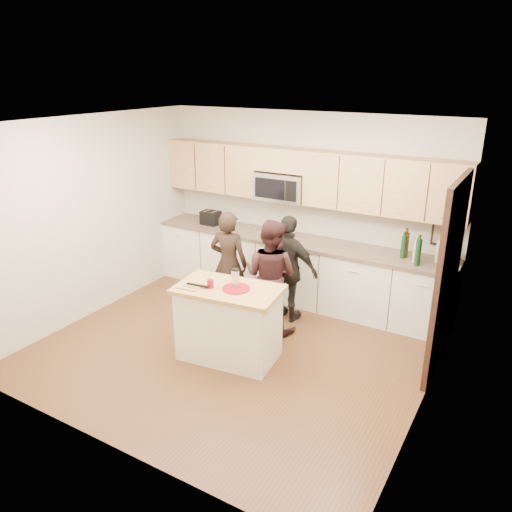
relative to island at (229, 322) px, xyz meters
The scene contains 21 objects.
floor 0.49m from the island, 107.04° to the left, with size 4.50×4.50×0.00m, color brown.
room_shell 1.29m from the island, 107.04° to the left, with size 4.52×4.02×2.71m.
back_cabinetry 1.87m from the island, 91.65° to the left, with size 4.50×0.66×0.94m.
upper_cabinetry 2.44m from the island, 90.58° to the left, with size 4.50×0.33×0.75m.
microwave 2.34m from the island, 100.44° to the left, with size 0.76×0.41×0.40m.
doorway 2.53m from the island, 26.29° to the left, with size 0.06×1.25×2.20m.
framed_picture 2.99m from the island, 48.71° to the left, with size 0.30×0.03×0.38m.
dish_towel 1.98m from the island, 120.91° to the left, with size 0.34×0.60×0.48m.
island is the anchor object (origin of this frame).
red_plate 0.46m from the island, ahead, with size 0.31×0.31×0.02m, color maroon.
box_grater 0.58m from the island, 16.41° to the left, with size 0.08×0.06×0.22m.
drink_glass 0.53m from the island, 149.65° to the right, with size 0.07×0.07×0.10m, color maroon.
cutting_board 0.63m from the island, 149.67° to the right, with size 0.26×0.17×0.02m, color tan.
tongs 0.59m from the island, 152.07° to the right, with size 0.27×0.03×0.02m, color black.
knife 0.63m from the island, 145.70° to the right, with size 0.18×0.02×0.01m, color silver.
toaster 2.48m from the island, 129.86° to the left, with size 0.29×0.21×0.21m.
bottle_cluster 2.59m from the island, 47.47° to the left, with size 0.53×0.33×0.40m.
orchid 2.89m from the island, 42.81° to the left, with size 0.29×0.23×0.53m, color #356528.
woman_left 1.20m from the island, 123.08° to the left, with size 0.54×0.35×1.48m, color black.
woman_center 0.92m from the island, 85.06° to the left, with size 0.73×0.57×1.50m, color black.
woman_right 1.26m from the island, 82.86° to the left, with size 0.86×0.36×1.47m, color black.
Camera 1 is at (2.95, -4.49, 3.22)m, focal length 35.00 mm.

